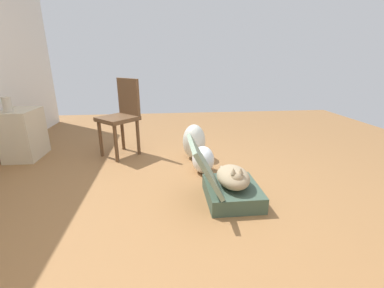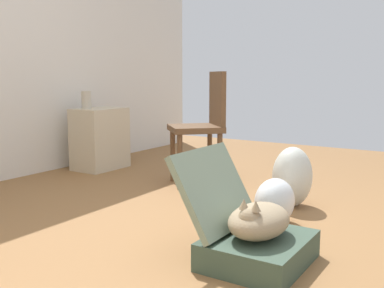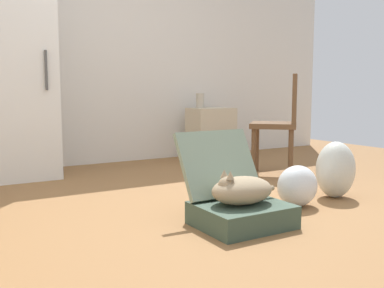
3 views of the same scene
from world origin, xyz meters
TOP-DOWN VIEW (x-y plane):
  - ground_plane at (0.00, 0.00)m, footprint 7.68×7.68m
  - suitcase_base at (-0.12, -0.49)m, footprint 0.53×0.46m
  - suitcase_lid at (-0.12, -0.23)m, footprint 0.53×0.26m
  - cat at (-0.13, -0.49)m, footprint 0.48×0.28m
  - plastic_bag_white at (0.50, -0.32)m, footprint 0.31×0.24m
  - plastic_bag_clear at (0.94, -0.27)m, footprint 0.31×0.28m
  - side_table at (1.18, 1.85)m, footprint 0.51×0.36m
  - vase_tall at (1.06, 1.89)m, footprint 0.10×0.10m
  - chair at (1.18, 0.63)m, footprint 0.59×0.59m

SIDE VIEW (x-z plane):
  - ground_plane at x=0.00m, z-range 0.00..0.00m
  - suitcase_base at x=-0.12m, z-range 0.00..0.14m
  - plastic_bag_white at x=0.50m, z-range 0.00..0.29m
  - plastic_bag_clear at x=0.94m, z-range 0.00..0.43m
  - cat at x=-0.13m, z-range 0.12..0.33m
  - side_table at x=1.18m, z-range 0.00..0.61m
  - suitcase_lid at x=-0.12m, z-range 0.14..0.56m
  - chair at x=1.18m, z-range 0.05..1.02m
  - vase_tall at x=1.06m, z-range 0.61..0.79m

